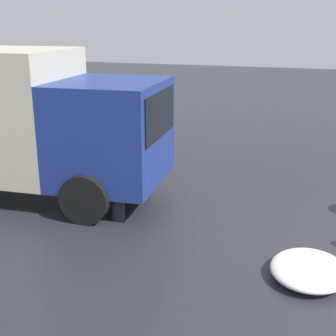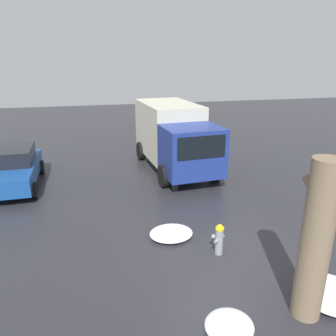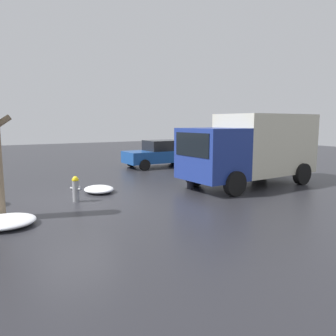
{
  "view_description": "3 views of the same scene",
  "coord_description": "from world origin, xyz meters",
  "px_view_note": "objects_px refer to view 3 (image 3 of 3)",
  "views": [
    {
      "loc": [
        1.13,
        7.15,
        3.46
      ],
      "look_at": [
        3.62,
        -0.26,
        0.99
      ],
      "focal_mm": 50.0,
      "sensor_mm": 36.0,
      "label": 1
    },
    {
      "loc": [
        -6.94,
        3.09,
        4.91
      ],
      "look_at": [
        3.7,
        0.46,
        1.21
      ],
      "focal_mm": 35.0,
      "sensor_mm": 36.0,
      "label": 2
    },
    {
      "loc": [
        -2.56,
        -10.68,
        2.62
      ],
      "look_at": [
        3.29,
        -0.36,
        0.94
      ],
      "focal_mm": 35.0,
      "sensor_mm": 36.0,
      "label": 3
    }
  ],
  "objects_px": {
    "pedestrian": "(191,164)",
    "parked_car": "(161,154)",
    "delivery_truck": "(252,147)",
    "fire_hydrant": "(76,189)"
  },
  "relations": [
    {
      "from": "pedestrian",
      "to": "fire_hydrant",
      "type": "bearing_deg",
      "value": -154.29
    },
    {
      "from": "fire_hydrant",
      "to": "delivery_truck",
      "type": "xyz_separation_m",
      "value": [
        7.12,
        -0.66,
        1.14
      ]
    },
    {
      "from": "fire_hydrant",
      "to": "pedestrian",
      "type": "distance_m",
      "value": 4.53
    },
    {
      "from": "delivery_truck",
      "to": "parked_car",
      "type": "xyz_separation_m",
      "value": [
        -0.67,
        6.76,
        -0.8
      ]
    },
    {
      "from": "pedestrian",
      "to": "parked_car",
      "type": "height_order",
      "value": "pedestrian"
    },
    {
      "from": "delivery_truck",
      "to": "parked_car",
      "type": "distance_m",
      "value": 6.84
    },
    {
      "from": "fire_hydrant",
      "to": "parked_car",
      "type": "height_order",
      "value": "parked_car"
    },
    {
      "from": "delivery_truck",
      "to": "pedestrian",
      "type": "height_order",
      "value": "delivery_truck"
    },
    {
      "from": "delivery_truck",
      "to": "pedestrian",
      "type": "xyz_separation_m",
      "value": [
        -2.62,
        0.64,
        -0.61
      ]
    },
    {
      "from": "fire_hydrant",
      "to": "pedestrian",
      "type": "relative_size",
      "value": 0.48
    }
  ]
}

